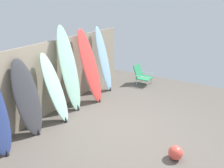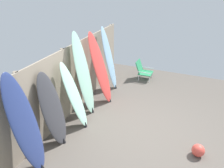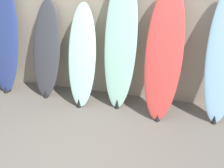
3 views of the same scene
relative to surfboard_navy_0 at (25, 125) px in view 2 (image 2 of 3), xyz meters
The scene contains 10 objects.
ground 2.65m from the surfboard_navy_0, 43.43° to the right, with size 7.68×7.68×0.00m, color #5B544C.
fence_back 1.82m from the surfboard_navy_0, ahead, with size 6.08×0.11×1.80m.
surfboard_navy_0 is the anchor object (origin of this frame).
surfboard_charcoal_1 0.79m from the surfboard_navy_0, ahead, with size 0.58×0.52×1.65m.
surfboard_seafoam_2 1.47m from the surfboard_navy_0, ahead, with size 0.52×0.64×1.64m.
surfboard_seafoam_3 2.07m from the surfboard_navy_0, ahead, with size 0.54×0.50×2.17m.
surfboard_red_4 2.77m from the surfboard_navy_0, ahead, with size 0.58×0.70×2.01m.
surfboard_skyblue_5 3.60m from the surfboard_navy_0, ahead, with size 0.51×0.55×1.98m.
beach_chair 4.79m from the surfboard_navy_0, 10.71° to the right, with size 0.50×0.55×0.65m.
beach_ball 3.40m from the surfboard_navy_0, 62.56° to the right, with size 0.26×0.26×0.26m, color #E54C3F.
Camera 2 is at (-4.04, -0.90, 3.35)m, focal length 35.00 mm.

